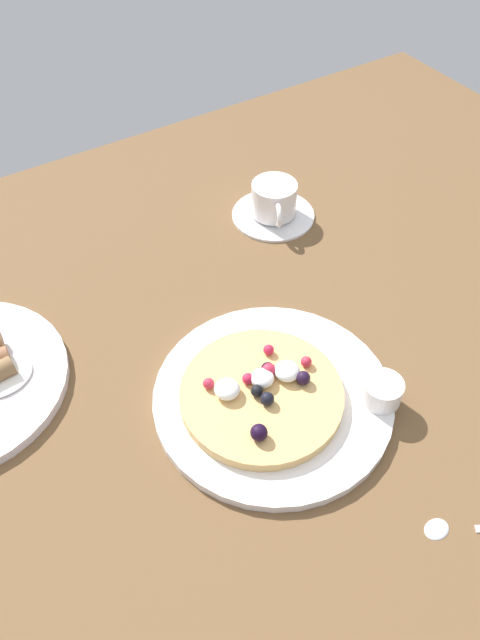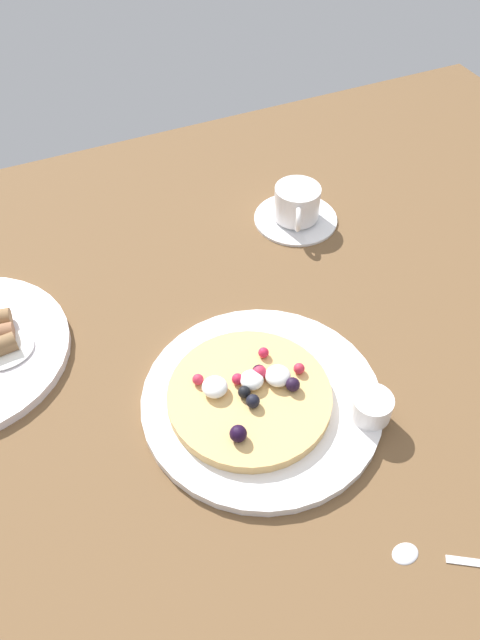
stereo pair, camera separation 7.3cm
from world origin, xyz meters
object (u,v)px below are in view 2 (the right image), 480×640
at_px(pancake_plate, 262,400).
at_px(syrup_ramekin, 372,407).
at_px(teaspoon, 433,556).
at_px(coffee_saucer, 296,218).
at_px(coffee_cup, 297,202).

height_order(pancake_plate, syrup_ramekin, syrup_ramekin).
relative_size(pancake_plate, syrup_ramekin, 6.06).
height_order(pancake_plate, teaspoon, pancake_plate).
height_order(pancake_plate, coffee_saucer, pancake_plate).
xyz_separation_m(pancake_plate, coffee_saucer, (0.20, 0.30, -0.00)).
bearing_deg(coffee_cup, coffee_saucer, 63.99).
relative_size(coffee_saucer, teaspoon, 1.11).
bearing_deg(teaspoon, pancake_plate, 107.82).
distance_m(coffee_cup, teaspoon, 0.55).
bearing_deg(teaspoon, coffee_cup, 77.00).
height_order(syrup_ramekin, coffee_cup, coffee_cup).
bearing_deg(coffee_cup, syrup_ramekin, -104.56).
bearing_deg(teaspoon, coffee_saucer, 76.96).
bearing_deg(coffee_saucer, pancake_plate, -124.12).
bearing_deg(pancake_plate, coffee_cup, 55.84).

